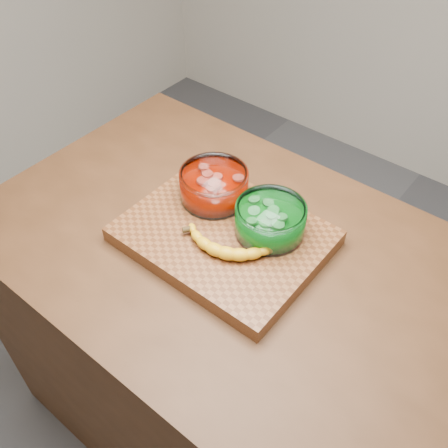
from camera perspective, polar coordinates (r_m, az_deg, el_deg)
The scene contains 6 objects.
ground at distance 1.94m, azimuth -0.00°, elevation -20.56°, with size 3.50×3.50×0.00m, color #4E4F52.
counter at distance 1.54m, azimuth -0.00°, elevation -13.57°, with size 1.20×0.80×0.90m, color #482A15.
cutting_board at distance 1.17m, azimuth -0.00°, elevation -1.39°, with size 0.45×0.35×0.04m, color brown.
bowl_red at distance 1.21m, azimuth -1.15°, elevation 4.38°, with size 0.17×0.17×0.08m.
bowl_green at distance 1.13m, azimuth 5.30°, elevation 0.44°, with size 0.16×0.16×0.08m.
banana at distance 1.11m, azimuth 0.71°, elevation -1.70°, with size 0.23×0.15×0.03m, color gold, non-canonical shape.
Camera 1 is at (0.51, -0.63, 1.76)m, focal length 40.00 mm.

